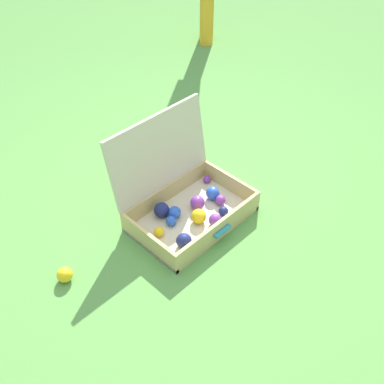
{
  "coord_description": "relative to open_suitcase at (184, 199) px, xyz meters",
  "views": [
    {
      "loc": [
        -1.25,
        -1.25,
        1.73
      ],
      "look_at": [
        -0.02,
        -0.05,
        0.2
      ],
      "focal_mm": 42.21,
      "sensor_mm": 36.0,
      "label": 1
    }
  ],
  "objects": [
    {
      "name": "ground_plane",
      "position": [
        0.02,
        -0.01,
        -0.12
      ],
      "size": [
        16.0,
        16.0,
        0.0
      ],
      "primitive_type": "plane",
      "color": "#569342"
    },
    {
      "name": "stray_ball_on_grass",
      "position": [
        -0.7,
        0.09,
        -0.08
      ],
      "size": [
        0.08,
        0.08,
        0.08
      ],
      "primitive_type": "sphere",
      "color": "yellow",
      "rests_on": "ground"
    },
    {
      "name": "open_suitcase",
      "position": [
        0.0,
        0.0,
        0.0
      ],
      "size": [
        0.63,
        0.51,
        0.53
      ],
      "color": "beige",
      "rests_on": "ground"
    }
  ]
}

